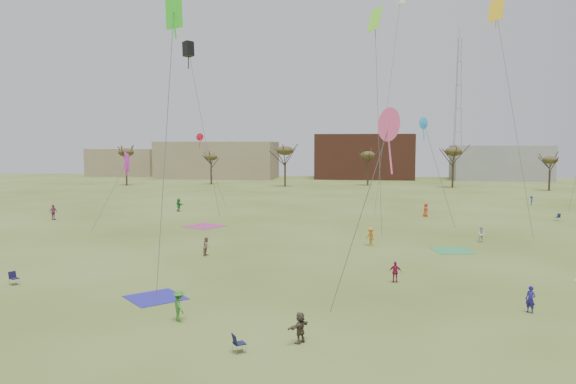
# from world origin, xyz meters

# --- Properties ---
(ground) EXTENTS (260.00, 260.00, 0.00)m
(ground) POSITION_xyz_m (0.00, 0.00, 0.00)
(ground) COLOR #45571B
(ground) RESTS_ON ground
(flyer_near_center) EXTENTS (1.11, 1.20, 1.63)m
(flyer_near_center) POSITION_xyz_m (-3.48, -3.25, 0.81)
(flyer_near_center) COLOR #3A812B
(flyer_near_center) RESTS_ON ground
(flyer_near_right) EXTENTS (0.64, 0.63, 1.50)m
(flyer_near_right) POSITION_xyz_m (15.07, 0.90, 0.75)
(flyer_near_right) COLOR navy
(flyer_near_right) RESTS_ON ground
(spectator_fore_a) EXTENTS (0.86, 0.41, 1.42)m
(spectator_fore_a) POSITION_xyz_m (8.07, 6.52, 0.71)
(spectator_fore_a) COLOR #9B1A47
(spectator_fore_a) RESTS_ON ground
(spectator_fore_b) EXTENTS (0.69, 0.84, 1.58)m
(spectator_fore_b) POSITION_xyz_m (-7.00, 13.18, 0.79)
(spectator_fore_b) COLOR #94725E
(spectator_fore_b) RESTS_ON ground
(spectator_fore_c) EXTENTS (1.11, 1.38, 1.47)m
(spectator_fore_c) POSITION_xyz_m (3.17, -5.46, 0.73)
(spectator_fore_c) COLOR #4F4338
(spectator_fore_c) RESTS_ON ground
(flyer_mid_b) EXTENTS (1.20, 1.25, 1.71)m
(flyer_mid_b) POSITION_xyz_m (6.46, 19.77, 0.85)
(flyer_mid_b) COLOR orange
(flyer_mid_b) RESTS_ON ground
(spectator_mid_d) EXTENTS (0.78, 1.21, 1.91)m
(spectator_mid_d) POSITION_xyz_m (-31.98, 31.22, 0.95)
(spectator_mid_d) COLOR #9F4279
(spectator_mid_d) RESTS_ON ground
(spectator_mid_e) EXTENTS (0.78, 0.64, 1.50)m
(spectator_mid_e) POSITION_xyz_m (16.86, 23.04, 0.75)
(spectator_mid_e) COLOR silver
(spectator_mid_e) RESTS_ON ground
(flyer_far_a) EXTENTS (1.62, 1.51, 1.81)m
(flyer_far_a) POSITION_xyz_m (-19.73, 41.74, 0.91)
(flyer_far_a) COLOR #2B833E
(flyer_far_a) RESTS_ON ground
(flyer_far_b) EXTENTS (0.98, 1.01, 1.75)m
(flyer_far_b) POSITION_xyz_m (13.49, 41.03, 0.88)
(flyer_far_b) COLOR #C54721
(flyer_far_b) RESTS_ON ground
(flyer_far_c) EXTENTS (0.86, 1.08, 1.46)m
(flyer_far_c) POSITION_xyz_m (30.75, 56.82, 0.73)
(flyer_far_c) COLOR #203B94
(flyer_far_c) RESTS_ON ground
(blanket_blue) EXTENTS (4.29, 4.29, 0.03)m
(blanket_blue) POSITION_xyz_m (-6.36, 0.65, 0.00)
(blanket_blue) COLOR #2824A0
(blanket_blue) RESTS_ON ground
(blanket_plum) EXTENTS (5.07, 5.07, 0.03)m
(blanket_plum) POSITION_xyz_m (-12.11, 28.85, 0.00)
(blanket_plum) COLOR #AB347B
(blanket_plum) RESTS_ON ground
(blanket_olive) EXTENTS (3.77, 3.77, 0.03)m
(blanket_olive) POSITION_xyz_m (13.52, 18.34, 0.00)
(blanket_olive) COLOR #369555
(blanket_olive) RESTS_ON ground
(camp_chair_left) EXTENTS (0.71, 0.69, 0.87)m
(camp_chair_left) POSITION_xyz_m (-16.76, 2.21, 0.26)
(camp_chair_left) COLOR #171438
(camp_chair_left) RESTS_ON ground
(camp_chair_center) EXTENTS (0.73, 0.72, 0.87)m
(camp_chair_center) POSITION_xyz_m (0.65, -7.03, 0.26)
(camp_chair_center) COLOR #141938
(camp_chair_center) RESTS_ON ground
(camp_chair_right) EXTENTS (0.71, 0.69, 0.87)m
(camp_chair_right) POSITION_xyz_m (28.92, 39.50, 0.26)
(camp_chair_right) COLOR #141B38
(camp_chair_right) RESTS_ON ground
(kites_aloft) EXTENTS (67.07, 46.96, 26.76)m
(kites_aloft) POSITION_xyz_m (-1.90, 25.43, 18.36)
(kites_aloft) COLOR red
(kites_aloft) RESTS_ON ground
(tree_line) EXTENTS (117.44, 49.32, 8.91)m
(tree_line) POSITION_xyz_m (-2.85, 79.12, 7.09)
(tree_line) COLOR #3A2B1E
(tree_line) RESTS_ON ground
(building_tan) EXTENTS (32.00, 14.00, 10.00)m
(building_tan) POSITION_xyz_m (-35.00, 115.00, 5.00)
(building_tan) COLOR #937F60
(building_tan) RESTS_ON ground
(building_brick) EXTENTS (26.00, 16.00, 12.00)m
(building_brick) POSITION_xyz_m (5.00, 120.00, 6.00)
(building_brick) COLOR brown
(building_brick) RESTS_ON ground
(building_grey) EXTENTS (24.00, 12.00, 9.00)m
(building_grey) POSITION_xyz_m (40.00, 118.00, 4.50)
(building_grey) COLOR gray
(building_grey) RESTS_ON ground
(building_tan_west) EXTENTS (20.00, 12.00, 8.00)m
(building_tan_west) POSITION_xyz_m (-65.00, 122.00, 4.00)
(building_tan_west) COLOR #937F60
(building_tan_west) RESTS_ON ground
(radio_tower) EXTENTS (1.51, 1.72, 41.00)m
(radio_tower) POSITION_xyz_m (30.00, 125.00, 19.21)
(radio_tower) COLOR #9EA3A8
(radio_tower) RESTS_ON ground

